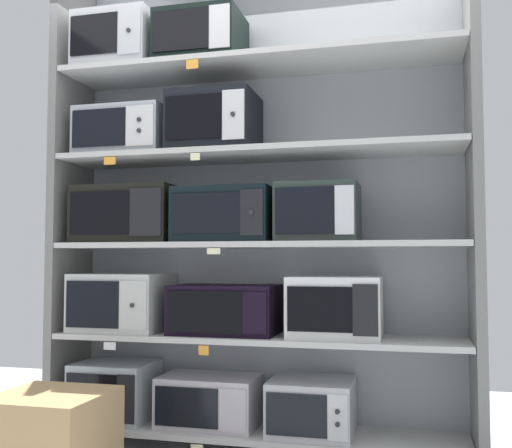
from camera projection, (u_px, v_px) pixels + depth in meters
name	position (u px, v px, depth m)	size (l,w,h in m)	color
back_panel	(266.00, 202.00, 3.58)	(2.41, 0.04, 2.76)	#9EA3A8
upright_left	(71.00, 203.00, 3.63)	(0.05, 0.44, 2.76)	slate
upright_right	(475.00, 192.00, 3.07)	(0.05, 0.44, 2.76)	slate
shelf_0	(256.00, 432.00, 3.28)	(2.21, 0.44, 0.03)	beige
microwave_0	(115.00, 391.00, 3.49)	(0.43, 0.38, 0.32)	#B0BCBF
microwave_1	(209.00, 401.00, 3.35)	(0.53, 0.34, 0.27)	#BDB6BF
microwave_2	(312.00, 406.00, 3.21)	(0.43, 0.42, 0.28)	#B4B4BA
price_tag_0	(197.00, 448.00, 3.12)	(0.07, 0.00, 0.03)	beige
shelf_1	(256.00, 338.00, 3.31)	(2.21, 0.44, 0.03)	beige
microwave_3	(122.00, 302.00, 3.51)	(0.51, 0.42, 0.33)	#B6BAB5
microwave_4	(225.00, 309.00, 3.35)	(0.57, 0.36, 0.27)	black
microwave_5	(335.00, 307.00, 3.21)	(0.48, 0.35, 0.32)	white
price_tag_2	(110.00, 346.00, 3.27)	(0.07, 0.00, 0.04)	white
price_tag_3	(204.00, 350.00, 3.14)	(0.05, 0.00, 0.05)	orange
shelf_2	(256.00, 245.00, 3.34)	(2.21, 0.44, 0.03)	beige
microwave_6	(129.00, 215.00, 3.53)	(0.58, 0.38, 0.33)	black
microwave_7	(227.00, 216.00, 3.38)	(0.53, 0.41, 0.30)	black
microwave_8	(318.00, 213.00, 3.26)	(0.43, 0.35, 0.31)	#28332E
price_tag_4	(214.00, 251.00, 3.16)	(0.07, 0.00, 0.03)	beige
shelf_3	(256.00, 154.00, 3.36)	(2.21, 0.44, 0.03)	beige
microwave_9	(126.00, 133.00, 3.56)	(0.52, 0.37, 0.28)	#9FA6AD
microwave_10	(215.00, 124.00, 3.43)	(0.47, 0.39, 0.33)	black
price_tag_5	(110.00, 161.00, 3.33)	(0.07, 0.00, 0.04)	orange
price_tag_6	(195.00, 157.00, 3.21)	(0.05, 0.00, 0.04)	beige
shelf_4	(256.00, 65.00, 3.39)	(2.21, 0.44, 0.03)	beige
microwave_11	(122.00, 46.00, 3.60)	(0.45, 0.43, 0.32)	#B3B5BA
microwave_12	(201.00, 41.00, 3.48)	(0.47, 0.38, 0.29)	black
price_tag_7	(192.00, 64.00, 3.25)	(0.07, 0.00, 0.05)	orange
shipping_carton	(50.00, 443.00, 2.75)	(0.48, 0.48, 0.44)	tan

